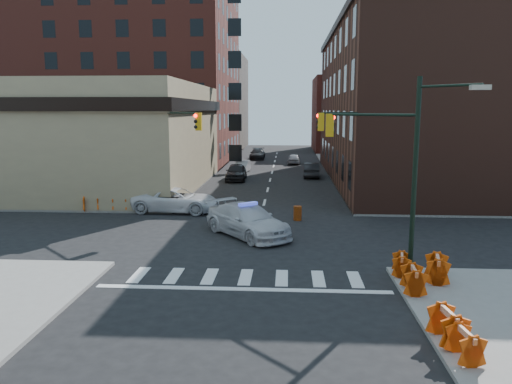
# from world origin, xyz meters

# --- Properties ---
(ground) EXTENTS (140.00, 140.00, 0.00)m
(ground) POSITION_xyz_m (0.00, 0.00, 0.00)
(ground) COLOR black
(ground) RESTS_ON ground
(sidewalk_nw) EXTENTS (34.00, 54.50, 0.15)m
(sidewalk_nw) POSITION_xyz_m (-23.00, 32.75, 0.07)
(sidewalk_nw) COLOR gray
(sidewalk_nw) RESTS_ON ground
(sidewalk_ne) EXTENTS (34.00, 54.50, 0.15)m
(sidewalk_ne) POSITION_xyz_m (23.00, 32.75, 0.07)
(sidewalk_ne) COLOR gray
(sidewalk_ne) RESTS_ON ground
(bank_building) EXTENTS (22.00, 22.00, 9.00)m
(bank_building) POSITION_xyz_m (-17.00, 16.50, 4.50)
(bank_building) COLOR #938460
(bank_building) RESTS_ON ground
(apartment_block) EXTENTS (25.00, 25.00, 24.00)m
(apartment_block) POSITION_xyz_m (-18.50, 40.00, 12.00)
(apartment_block) COLOR maroon
(apartment_block) RESTS_ON ground
(commercial_row_ne) EXTENTS (14.00, 34.00, 14.00)m
(commercial_row_ne) POSITION_xyz_m (13.00, 22.50, 7.00)
(commercial_row_ne) COLOR #46251C
(commercial_row_ne) RESTS_ON ground
(filler_nw) EXTENTS (20.00, 18.00, 16.00)m
(filler_nw) POSITION_xyz_m (-16.00, 62.00, 8.00)
(filler_nw) COLOR brown
(filler_nw) RESTS_ON ground
(filler_ne) EXTENTS (16.00, 16.00, 12.00)m
(filler_ne) POSITION_xyz_m (14.00, 58.00, 6.00)
(filler_ne) COLOR maroon
(filler_ne) RESTS_ON ground
(signal_pole_se) EXTENTS (5.40, 5.27, 8.00)m
(signal_pole_se) POSITION_xyz_m (6.04, -5.52, 4.61)
(signal_pole_se) COLOR black
(signal_pole_se) RESTS_ON sidewalk_se
(signal_pole_nw) EXTENTS (3.58, 3.67, 8.00)m
(signal_pole_nw) POSITION_xyz_m (-5.85, 5.34, 4.34)
(signal_pole_nw) COLOR black
(signal_pole_nw) RESTS_ON sidewalk_nw
(signal_pole_ne) EXTENTS (3.67, 3.58, 8.00)m
(signal_pole_ne) POSITION_xyz_m (5.84, 5.35, 4.34)
(signal_pole_ne) COLOR black
(signal_pole_ne) RESTS_ON sidewalk_ne
(tree_ne_near) EXTENTS (3.00, 3.00, 4.85)m
(tree_ne_near) POSITION_xyz_m (7.50, 26.00, 3.49)
(tree_ne_near) COLOR black
(tree_ne_near) RESTS_ON sidewalk_ne
(tree_ne_far) EXTENTS (3.00, 3.00, 4.85)m
(tree_ne_far) POSITION_xyz_m (7.50, 34.00, 3.49)
(tree_ne_far) COLOR black
(tree_ne_far) RESTS_ON sidewalk_ne
(police_car) EXTENTS (5.63, 6.09, 1.72)m
(police_car) POSITION_xyz_m (-0.47, 0.08, 0.86)
(police_car) COLOR silver
(police_car) RESTS_ON ground
(pickup) EXTENTS (6.02, 3.11, 1.62)m
(pickup) POSITION_xyz_m (-5.80, 6.22, 0.81)
(pickup) COLOR silver
(pickup) RESTS_ON ground
(parked_car_wnear) EXTENTS (2.04, 4.80, 1.62)m
(parked_car_wnear) POSITION_xyz_m (-3.32, 21.67, 0.81)
(parked_car_wnear) COLOR black
(parked_car_wnear) RESTS_ON ground
(parked_car_wfar) EXTENTS (1.67, 4.06, 1.31)m
(parked_car_wfar) POSITION_xyz_m (-3.29, 27.91, 0.65)
(parked_car_wfar) COLOR #97999F
(parked_car_wfar) RESTS_ON ground
(parked_car_wdeep) EXTENTS (2.04, 4.97, 1.44)m
(parked_car_wdeep) POSITION_xyz_m (-2.50, 42.74, 0.72)
(parked_car_wdeep) COLOR black
(parked_car_wdeep) RESTS_ON ground
(parked_car_enear) EXTENTS (1.68, 4.51, 1.47)m
(parked_car_enear) POSITION_xyz_m (4.12, 24.40, 0.74)
(parked_car_enear) COLOR black
(parked_car_enear) RESTS_ON ground
(parked_car_efar) EXTENTS (1.72, 3.89, 1.30)m
(parked_car_efar) POSITION_xyz_m (2.50, 36.64, 0.65)
(parked_car_efar) COLOR #9C9DA5
(parked_car_efar) RESTS_ON ground
(pedestrian_a) EXTENTS (0.65, 0.46, 1.70)m
(pedestrian_a) POSITION_xyz_m (-10.86, 7.29, 1.00)
(pedestrian_a) COLOR black
(pedestrian_a) RESTS_ON sidewalk_nw
(pedestrian_b) EXTENTS (1.04, 0.86, 1.97)m
(pedestrian_b) POSITION_xyz_m (-11.68, 9.32, 1.13)
(pedestrian_b) COLOR black
(pedestrian_b) RESTS_ON sidewalk_nw
(pedestrian_c) EXTENTS (0.90, 0.97, 1.60)m
(pedestrian_c) POSITION_xyz_m (-12.50, 6.57, 0.95)
(pedestrian_c) COLOR #1F252F
(pedestrian_c) RESTS_ON sidewalk_nw
(barrel_road) EXTENTS (0.66, 0.66, 0.90)m
(barrel_road) POSITION_xyz_m (2.35, 4.12, 0.45)
(barrel_road) COLOR #DB3E0A
(barrel_road) RESTS_ON ground
(barrel_bank) EXTENTS (0.62, 0.62, 0.96)m
(barrel_bank) POSITION_xyz_m (-5.11, 7.70, 0.48)
(barrel_bank) COLOR #CC6909
(barrel_bank) RESTS_ON ground
(barricade_se_a) EXTENTS (0.81, 1.26, 0.87)m
(barricade_se_a) POSITION_xyz_m (6.40, -6.53, 0.59)
(barricade_se_a) COLOR #D45F09
(barricade_se_a) RESTS_ON sidewalk_se
(barricade_se_b) EXTENTS (0.96, 1.48, 1.03)m
(barricade_se_b) POSITION_xyz_m (7.62, -7.24, 0.66)
(barricade_se_b) COLOR #CD6809
(barricade_se_b) RESTS_ON sidewalk_se
(barricade_se_c) EXTENTS (0.73, 1.32, 0.96)m
(barricade_se_c) POSITION_xyz_m (6.40, -8.50, 0.63)
(barricade_se_c) COLOR #C16309
(barricade_se_c) RESTS_ON sidewalk_se
(barricade_se_d) EXTENTS (0.80, 1.38, 0.98)m
(barricade_se_d) POSITION_xyz_m (6.40, -12.50, 0.64)
(barricade_se_d) COLOR #DA460A
(barricade_se_d) RESTS_ON sidewalk_se
(barricade_se_e) EXTENTS (0.71, 1.20, 0.85)m
(barricade_se_e) POSITION_xyz_m (6.54, -13.55, 0.58)
(barricade_se_e) COLOR #E3460A
(barricade_se_e) RESTS_ON sidewalk_se
(barricade_nw_a) EXTENTS (1.19, 0.61, 0.89)m
(barricade_nw_a) POSITION_xyz_m (-9.50, 5.84, 0.59)
(barricade_nw_a) COLOR red
(barricade_nw_a) RESTS_ON sidewalk_nw
(barricade_nw_b) EXTENTS (1.31, 0.84, 0.91)m
(barricade_nw_b) POSITION_xyz_m (-11.47, 5.70, 0.61)
(barricade_nw_b) COLOR #C25409
(barricade_nw_b) RESTS_ON sidewalk_nw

